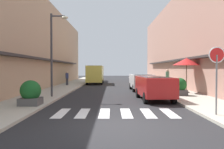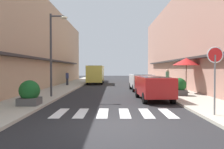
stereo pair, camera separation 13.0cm
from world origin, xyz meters
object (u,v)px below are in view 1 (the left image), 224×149
delivery_van (95,73)px  parked_car_mid (141,80)px  round_street_sign (216,63)px  pedestrian_walking_near (167,78)px  pedestrian_walking_far (67,78)px  planter_far (164,83)px  cafe_umbrella (186,62)px  planter_corner (30,93)px  parked_car_near (154,86)px  street_lamp (54,46)px  planter_midblock (179,87)px

delivery_van → parked_car_mid: bearing=-62.0°
parked_car_mid → round_street_sign: size_ratio=1.47×
pedestrian_walking_near → pedestrian_walking_far: bearing=45.1°
planter_far → pedestrian_walking_near: 0.86m
parked_car_mid → delivery_van: bearing=118.0°
parked_car_mid → pedestrian_walking_near: (2.61, 0.97, 0.17)m
delivery_van → cafe_umbrella: cafe_umbrella is taller
pedestrian_walking_near → planter_corner: bearing=114.3°
cafe_umbrella → parked_car_near: bearing=-132.2°
delivery_van → cafe_umbrella: size_ratio=2.03×
parked_car_mid → street_lamp: size_ratio=0.73×
round_street_sign → street_lamp: bearing=143.2°
cafe_umbrella → planter_midblock: 2.70m
parked_car_near → planter_midblock: (2.10, 1.73, -0.21)m
parked_car_mid → planter_corner: size_ratio=3.18×
parked_car_mid → cafe_umbrella: 4.49m
parked_car_near → parked_car_mid: (0.00, 6.26, -0.00)m
parked_car_near → planter_corner: size_ratio=3.31×
round_street_sign → street_lamp: (-7.98, 5.97, 1.26)m
pedestrian_walking_near → street_lamp: bearing=102.5°
delivery_van → planter_far: size_ratio=4.89×
street_lamp → pedestrian_walking_far: street_lamp is taller
delivery_van → planter_corner: (-1.95, -17.81, -0.69)m
delivery_van → parked_car_near: bearing=-72.6°
street_lamp → pedestrian_walking_near: street_lamp is taller
cafe_umbrella → planter_far: (-0.98, 3.18, -1.86)m
parked_car_near → round_street_sign: (1.54, -4.96, 1.28)m
parked_car_near → pedestrian_walking_near: (2.61, 7.23, 0.16)m
pedestrian_walking_near → pedestrian_walking_far: size_ratio=1.16×
street_lamp → planter_corner: street_lamp is taller
parked_car_mid → planter_corner: bearing=-127.4°
street_lamp → planter_midblock: bearing=4.8°
parked_car_near → pedestrian_walking_near: pedestrian_walking_near is taller
round_street_sign → planter_far: (0.62, 11.60, -1.56)m
parked_car_near → street_lamp: (-6.44, 1.01, 2.53)m
parked_car_mid → pedestrian_walking_near: bearing=20.4°
cafe_umbrella → pedestrian_walking_far: size_ratio=1.70×
delivery_van → pedestrian_walking_near: bearing=-47.4°
street_lamp → cafe_umbrella: street_lamp is taller
planter_far → pedestrian_walking_far: (-9.90, 4.96, 0.30)m
parked_car_mid → street_lamp: bearing=-140.8°
planter_far → pedestrian_walking_near: size_ratio=0.61×
planter_midblock → planter_far: 4.92m
parked_car_near → delivery_van: bearing=107.4°
street_lamp → pedestrian_walking_near: (9.05, 6.21, -2.37)m
planter_corner → pedestrian_walking_near: bearing=46.3°
parked_car_mid → planter_midblock: (2.10, -4.53, -0.21)m
parked_car_near → planter_midblock: 2.73m
delivery_van → pedestrian_walking_near: delivery_van is taller
pedestrian_walking_near → pedestrian_walking_far: pedestrian_walking_near is taller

